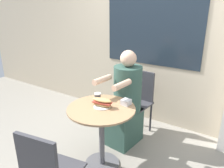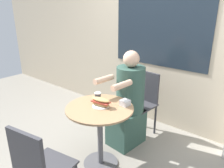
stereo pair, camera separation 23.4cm
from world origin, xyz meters
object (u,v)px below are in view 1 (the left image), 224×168
(cafe_table, at_px, (102,124))
(diner_chair, at_px, (139,96))
(seated_diner, at_px, (126,105))
(drink_cup, at_px, (98,97))
(sandwich_on_plate, at_px, (102,103))

(cafe_table, xyz_separation_m, diner_chair, (-0.01, 0.89, -0.00))
(cafe_table, relative_size, seated_diner, 0.59)
(diner_chair, relative_size, drink_cup, 9.31)
(diner_chair, distance_m, drink_cup, 0.82)
(seated_diner, bearing_deg, diner_chair, -86.61)
(diner_chair, relative_size, seated_diner, 0.72)
(cafe_table, bearing_deg, seated_diner, 92.04)
(diner_chair, distance_m, seated_diner, 0.35)
(cafe_table, distance_m, diner_chair, 0.89)
(seated_diner, relative_size, drink_cup, 13.02)
(diner_chair, height_order, sandwich_on_plate, diner_chair)
(cafe_table, xyz_separation_m, drink_cup, (-0.13, 0.12, 0.24))
(cafe_table, height_order, diner_chair, diner_chair)
(drink_cup, bearing_deg, seated_diner, 75.45)
(seated_diner, xyz_separation_m, sandwich_on_plate, (0.01, -0.52, 0.23))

